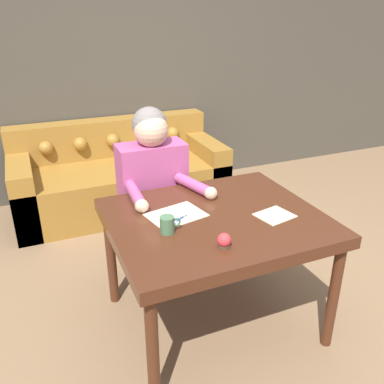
% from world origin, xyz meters
% --- Properties ---
extents(ground_plane, '(16.00, 16.00, 0.00)m').
position_xyz_m(ground_plane, '(0.00, 0.00, 0.00)').
color(ground_plane, '#846647').
extents(wall_back, '(8.00, 0.06, 2.60)m').
position_xyz_m(wall_back, '(0.00, 2.30, 1.30)').
color(wall_back, '#474238').
rests_on(wall_back, ground_plane).
extents(dining_table, '(1.17, 0.99, 0.74)m').
position_xyz_m(dining_table, '(-0.15, -0.02, 0.66)').
color(dining_table, '#472314').
rests_on(dining_table, ground_plane).
extents(couch, '(1.97, 0.90, 0.81)m').
position_xyz_m(couch, '(-0.27, 1.85, 0.29)').
color(couch, olive).
rests_on(couch, ground_plane).
extents(person, '(0.52, 0.62, 1.23)m').
position_xyz_m(person, '(-0.31, 0.62, 0.65)').
color(person, '#33281E').
rests_on(person, ground_plane).
extents(pattern_paper_main, '(0.34, 0.28, 0.00)m').
position_xyz_m(pattern_paper_main, '(-0.35, 0.07, 0.74)').
color(pattern_paper_main, beige).
rests_on(pattern_paper_main, dining_table).
extents(pattern_paper_offcut, '(0.22, 0.20, 0.00)m').
position_xyz_m(pattern_paper_offcut, '(0.16, -0.15, 0.74)').
color(pattern_paper_offcut, beige).
rests_on(pattern_paper_offcut, dining_table).
extents(scissors, '(0.19, 0.13, 0.01)m').
position_xyz_m(scissors, '(-0.34, 0.02, 0.74)').
color(scissors, silver).
rests_on(scissors, dining_table).
extents(mug, '(0.11, 0.08, 0.09)m').
position_xyz_m(mug, '(-0.46, -0.09, 0.78)').
color(mug, '#47704C').
rests_on(mug, dining_table).
extents(pin_cushion, '(0.07, 0.07, 0.07)m').
position_xyz_m(pin_cushion, '(-0.25, -0.33, 0.77)').
color(pin_cushion, '#4C3828').
rests_on(pin_cushion, dining_table).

